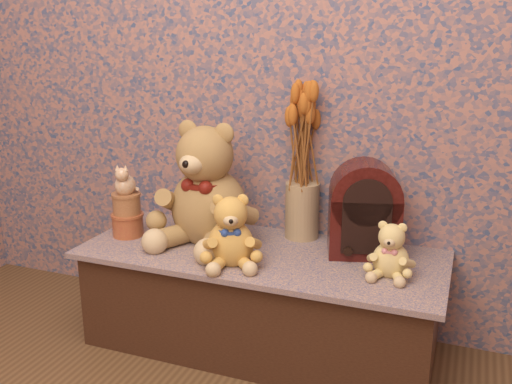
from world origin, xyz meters
TOP-DOWN VIEW (x-y plane):
  - display_shelf at (0.00, 1.24)m, footprint 1.32×0.54m
  - teddy_large at (-0.23, 1.29)m, footprint 0.44×0.50m
  - teddy_medium at (-0.06, 1.11)m, footprint 0.30×0.32m
  - teddy_small at (0.47, 1.20)m, footprint 0.16×0.19m
  - cathedral_radio at (0.35, 1.36)m, footprint 0.29×0.24m
  - ceramic_vase at (0.09, 1.44)m, footprint 0.17×0.17m
  - dried_stalks at (0.09, 1.44)m, footprint 0.21×0.21m
  - biscuit_tin_lower at (-0.55, 1.21)m, footprint 0.14×0.14m
  - biscuit_tin_upper at (-0.55, 1.21)m, footprint 0.12×0.12m
  - cat_figurine at (-0.55, 1.21)m, footprint 0.11×0.12m

SIDE VIEW (x-z plane):
  - display_shelf at x=0.00m, z-range 0.00..0.38m
  - biscuit_tin_lower at x=-0.55m, z-range 0.38..0.47m
  - teddy_small at x=0.47m, z-range 0.38..0.58m
  - ceramic_vase at x=0.09m, z-range 0.38..0.60m
  - biscuit_tin_upper at x=-0.55m, z-range 0.47..0.55m
  - teddy_medium at x=-0.06m, z-range 0.38..0.65m
  - cathedral_radio at x=0.35m, z-range 0.38..0.72m
  - cat_figurine at x=-0.55m, z-range 0.55..0.68m
  - teddy_large at x=-0.23m, z-range 0.38..0.88m
  - dried_stalks at x=0.09m, z-range 0.60..0.98m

